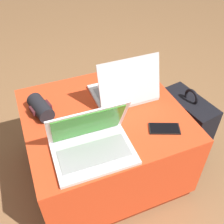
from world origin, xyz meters
TOP-DOWN VIEW (x-y plane):
  - ground_plane at (0.00, 0.00)m, footprint 14.00×14.00m
  - ottoman at (0.00, 0.00)m, footprint 0.80×0.74m
  - laptop_near at (-0.13, -0.21)m, footprint 0.35×0.25m
  - laptop_far at (0.15, 0.08)m, footprint 0.33×0.25m
  - cell_phone at (0.23, -0.22)m, footprint 0.16×0.12m
  - backpack at (0.50, -0.06)m, footprint 0.24×0.35m
  - wrist_brace at (-0.29, 0.11)m, footprint 0.12×0.18m

SIDE VIEW (x-z plane):
  - ground_plane at x=0.00m, z-range 0.00..0.00m
  - backpack at x=0.50m, z-range -0.04..0.47m
  - ottoman at x=0.00m, z-range 0.00..0.47m
  - cell_phone at x=0.23m, z-range 0.47..0.48m
  - wrist_brace at x=-0.29m, z-range 0.47..0.55m
  - laptop_near at x=-0.13m, z-range 0.40..0.63m
  - laptop_far at x=0.15m, z-range 0.39..0.65m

